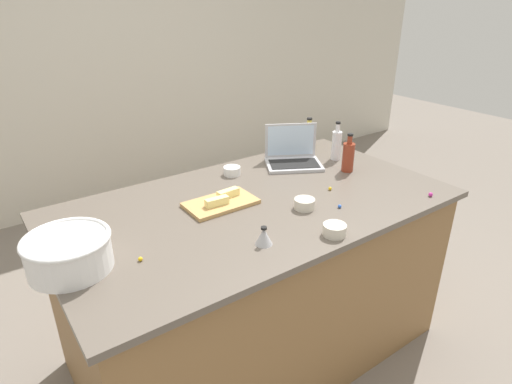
{
  "coord_description": "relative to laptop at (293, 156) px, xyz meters",
  "views": [
    {
      "loc": [
        -1.07,
        -1.49,
        1.8
      ],
      "look_at": [
        0.0,
        0.0,
        0.95
      ],
      "focal_mm": 30.21,
      "sensor_mm": 36.0,
      "label": 1
    }
  ],
  "objects": [
    {
      "name": "bottle_soy",
      "position": [
        0.18,
        -0.26,
        0.04
      ],
      "size": [
        0.06,
        0.06,
        0.22
      ],
      "color": "maroon",
      "rests_on": "island_counter"
    },
    {
      "name": "candy_1",
      "position": [
        0.27,
        -0.73,
        -0.04
      ],
      "size": [
        0.02,
        0.02,
        0.02
      ],
      "primitive_type": "sphere",
      "color": "#CC3399",
      "rests_on": "island_counter"
    },
    {
      "name": "butter_stick_left",
      "position": [
        -0.65,
        -0.24,
        -0.01
      ],
      "size": [
        0.11,
        0.04,
        0.04
      ],
      "primitive_type": "cube",
      "rotation": [
        0.0,
        0.0,
        -0.06
      ],
      "color": "#F4E58C",
      "rests_on": "cutting_board"
    },
    {
      "name": "island_counter",
      "position": [
        -0.46,
        -0.28,
        -0.5
      ],
      "size": [
        1.87,
        1.05,
        0.9
      ],
      "color": "olive",
      "rests_on": "ground"
    },
    {
      "name": "mixing_bowl_large",
      "position": [
        -1.32,
        -0.34,
        0.02
      ],
      "size": [
        0.3,
        0.3,
        0.13
      ],
      "color": "white",
      "rests_on": "island_counter"
    },
    {
      "name": "ramekin_medium",
      "position": [
        -0.38,
        -0.72,
        -0.02
      ],
      "size": [
        0.1,
        0.1,
        0.05
      ],
      "primitive_type": "cylinder",
      "color": "beige",
      "rests_on": "island_counter"
    },
    {
      "name": "laptop",
      "position": [
        0.0,
        0.0,
        0.0
      ],
      "size": [
        0.38,
        0.35,
        0.22
      ],
      "color": "#B7B7BC",
      "rests_on": "island_counter"
    },
    {
      "name": "bottle_oil",
      "position": [
        0.26,
        0.16,
        0.03
      ],
      "size": [
        0.07,
        0.07,
        0.2
      ],
      "color": "#DBC64C",
      "rests_on": "island_counter"
    },
    {
      "name": "kitchen_timer",
      "position": [
        -0.66,
        -0.61,
        -0.01
      ],
      "size": [
        0.07,
        0.07,
        0.08
      ],
      "color": "#B2B2B7",
      "rests_on": "island_counter"
    },
    {
      "name": "cutting_board",
      "position": [
        -0.61,
        -0.21,
        -0.04
      ],
      "size": [
        0.33,
        0.19,
        0.02
      ],
      "primitive_type": "cube",
      "color": "tan",
      "rests_on": "island_counter"
    },
    {
      "name": "butter_stick_right",
      "position": [
        -0.56,
        -0.19,
        -0.01
      ],
      "size": [
        0.11,
        0.04,
        0.04
      ],
      "primitive_type": "cube",
      "rotation": [
        0.0,
        0.0,
        0.06
      ],
      "color": "#F4E58C",
      "rests_on": "cutting_board"
    },
    {
      "name": "ground_plane",
      "position": [
        -0.46,
        -0.28,
        -0.95
      ],
      "size": [
        12.0,
        12.0,
        0.0
      ],
      "primitive_type": "plane",
      "color": "slate"
    },
    {
      "name": "candy_0",
      "position": [
        -0.08,
        -0.39,
        -0.04
      ],
      "size": [
        0.02,
        0.02,
        0.02
      ],
      "primitive_type": "sphere",
      "color": "yellow",
      "rests_on": "island_counter"
    },
    {
      "name": "ramekin_small",
      "position": [
        -0.37,
        0.06,
        -0.02
      ],
      "size": [
        0.09,
        0.09,
        0.05
      ],
      "primitive_type": "cylinder",
      "color": "white",
      "rests_on": "island_counter"
    },
    {
      "name": "candy_3",
      "position": [
        -0.18,
        -0.56,
        -0.04
      ],
      "size": [
        0.02,
        0.02,
        0.02
      ],
      "primitive_type": "sphere",
      "color": "blue",
      "rests_on": "island_counter"
    },
    {
      "name": "wall_back",
      "position": [
        -0.46,
        2.07,
        0.35
      ],
      "size": [
        8.0,
        0.1,
        2.6
      ],
      "primitive_type": "cube",
      "color": "beige",
      "rests_on": "ground"
    },
    {
      "name": "ramekin_wide",
      "position": [
        -0.32,
        -0.47,
        -0.02
      ],
      "size": [
        0.1,
        0.1,
        0.05
      ],
      "primitive_type": "cylinder",
      "color": "beige",
      "rests_on": "island_counter"
    },
    {
      "name": "bottle_vinegar",
      "position": [
        0.26,
        -0.09,
        0.04
      ],
      "size": [
        0.06,
        0.06,
        0.23
      ],
      "color": "white",
      "rests_on": "island_counter"
    },
    {
      "name": "candy_2",
      "position": [
        -1.1,
        -0.44,
        -0.04
      ],
      "size": [
        0.02,
        0.02,
        0.02
      ],
      "primitive_type": "sphere",
      "color": "yellow",
      "rests_on": "island_counter"
    }
  ]
}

